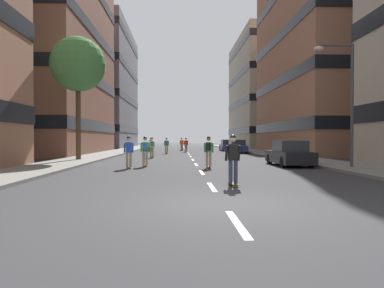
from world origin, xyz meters
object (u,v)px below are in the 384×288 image
(streetlamp_right, at_px, (345,91))
(skater_5, at_px, (182,143))
(skater_2, at_px, (152,146))
(skater_4, at_px, (233,157))
(skater_7, at_px, (151,144))
(skater_8, at_px, (145,149))
(parked_car_mid, at_px, (237,147))
(street_tree_near, at_px, (78,65))
(skater_1, at_px, (186,144))
(skater_6, at_px, (209,150))
(skater_0, at_px, (129,151))
(skater_3, at_px, (167,144))
(parked_car_near, at_px, (228,146))
(parked_car_far, at_px, (289,154))

(streetlamp_right, xyz_separation_m, skater_5, (-8.35, 29.35, -3.15))
(skater_2, distance_m, skater_4, 17.83)
(skater_7, relative_size, skater_8, 1.00)
(parked_car_mid, xyz_separation_m, skater_8, (-8.64, -18.64, 0.32))
(street_tree_near, bearing_deg, skater_5, 70.53)
(skater_1, distance_m, skater_6, 22.82)
(skater_2, bearing_deg, skater_0, -92.69)
(skater_6, bearing_deg, skater_2, 111.19)
(skater_6, xyz_separation_m, skater_7, (-5.18, 24.57, 0.00))
(streetlamp_right, distance_m, skater_5, 30.68)
(skater_1, height_order, skater_3, same)
(skater_8, bearing_deg, street_tree_near, 136.50)
(parked_car_near, xyz_separation_m, skater_3, (-7.97, -8.45, 0.32))
(skater_1, bearing_deg, skater_2, -104.10)
(streetlamp_right, height_order, skater_4, streetlamp_right)
(skater_0, bearing_deg, parked_car_near, 70.96)
(skater_3, xyz_separation_m, skater_4, (3.16, -25.91, -0.03))
(street_tree_near, distance_m, streetlamp_right, 17.96)
(skater_2, relative_size, skater_8, 1.00)
(skater_2, bearing_deg, street_tree_near, -142.37)
(skater_0, distance_m, skater_2, 10.25)
(parked_car_mid, distance_m, skater_5, 10.38)
(skater_6, bearing_deg, streetlamp_right, -9.57)
(streetlamp_right, bearing_deg, skater_8, 167.48)
(skater_2, bearing_deg, parked_car_far, -44.28)
(parked_car_near, bearing_deg, skater_5, 170.65)
(parked_car_mid, distance_m, street_tree_near, 20.48)
(skater_6, bearing_deg, skater_1, 91.84)
(skater_8, bearing_deg, skater_3, 87.80)
(parked_car_mid, xyz_separation_m, skater_4, (-4.80, -27.06, 0.29))
(skater_3, relative_size, skater_6, 1.00)
(skater_1, xyz_separation_m, skater_5, (-0.47, 5.34, 0.00))
(skater_0, xyz_separation_m, skater_2, (0.48, 10.24, 0.03))
(parked_car_mid, xyz_separation_m, streetlamp_right, (2.14, -21.03, 3.44))
(skater_4, distance_m, skater_8, 9.25)
(skater_5, bearing_deg, skater_4, -87.72)
(parked_car_mid, xyz_separation_m, skater_6, (-5.01, -19.83, 0.32))
(parked_car_far, distance_m, skater_3, 19.02)
(skater_5, relative_size, skater_7, 1.00)
(parked_car_far, bearing_deg, skater_5, 103.08)
(street_tree_near, distance_m, skater_7, 19.65)
(skater_1, height_order, skater_2, same)
(parked_car_far, bearing_deg, streetlamp_right, -50.74)
(street_tree_near, distance_m, skater_8, 9.46)
(skater_0, xyz_separation_m, skater_4, (4.60, -7.10, 0.00))
(parked_car_mid, height_order, skater_2, skater_2)
(streetlamp_right, relative_size, skater_0, 3.65)
(parked_car_near, height_order, street_tree_near, street_tree_near)
(parked_car_far, relative_size, skater_8, 2.47)
(parked_car_far, height_order, skater_6, skater_6)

